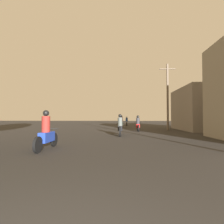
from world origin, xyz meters
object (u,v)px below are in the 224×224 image
motorcycle_black (120,127)px  motorcycle_silver (127,122)px  motorcycle_red (138,125)px  motorcycle_blue (47,134)px  building_right_far (201,109)px  motorcycle_green (121,123)px  utility_pole_far (168,95)px

motorcycle_black → motorcycle_silver: size_ratio=1.04×
motorcycle_red → motorcycle_black: bearing=-105.9°
motorcycle_blue → motorcycle_black: bearing=71.6°
motorcycle_red → motorcycle_silver: (-0.84, 10.22, -0.02)m
motorcycle_blue → building_right_far: building_right_far is taller
motorcycle_red → motorcycle_green: 5.49m
motorcycle_blue → motorcycle_black: 6.19m
motorcycle_green → utility_pole_far: utility_pole_far is taller
motorcycle_silver → utility_pole_far: (3.94, -8.82, 2.92)m
motorcycle_black → motorcycle_red: bearing=64.0°
motorcycle_silver → utility_pole_far: utility_pole_far is taller
building_right_far → utility_pole_far: (-3.29, -0.21, 1.39)m
motorcycle_green → motorcycle_silver: (0.73, 4.96, -0.05)m
motorcycle_green → building_right_far: 8.89m
motorcycle_red → building_right_far: size_ratio=0.30×
utility_pole_far → motorcycle_silver: bearing=114.1°
motorcycle_green → motorcycle_silver: 5.02m
motorcycle_black → utility_pole_far: utility_pole_far is taller
motorcycle_blue → motorcycle_green: bearing=88.1°
motorcycle_green → building_right_far: building_right_far is taller
building_right_far → motorcycle_red: bearing=-165.9°
motorcycle_black → building_right_far: (7.97, 5.69, 1.49)m
motorcycle_silver → motorcycle_black: bearing=-84.8°
motorcycle_red → utility_pole_far: size_ratio=0.30×
motorcycle_blue → building_right_far: (10.81, 11.19, 1.48)m
motorcycle_silver → motorcycle_green: bearing=-90.3°
motorcycle_red → motorcycle_green: (-1.58, 5.26, 0.02)m
motorcycle_red → building_right_far: 6.76m
motorcycle_black → motorcycle_green: size_ratio=0.98×
motorcycle_red → motorcycle_green: size_ratio=0.97×
motorcycle_red → motorcycle_green: bearing=111.8°
motorcycle_blue → motorcycle_red: (4.42, 9.59, -0.03)m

